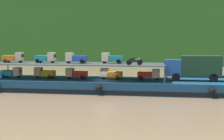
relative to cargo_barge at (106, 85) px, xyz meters
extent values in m
plane|color=#7F664C|center=(0.00, 0.02, -0.75)|extent=(400.00, 400.00, 0.00)
cube|color=navy|center=(0.00, 0.02, 0.00)|extent=(32.18, 8.04, 1.50)
cube|color=black|center=(0.00, -4.02, -0.40)|extent=(31.53, 0.06, 0.50)
sphere|color=black|center=(0.00, -4.22, 0.10)|extent=(0.76, 0.76, 0.76)
sphere|color=black|center=(12.87, -4.22, 0.10)|extent=(0.76, 0.76, 0.76)
cube|color=#1E4C99|center=(8.49, 0.14, 2.35)|extent=(2.01, 2.20, 2.00)
cube|color=#192833|center=(7.46, 0.15, 2.70)|extent=(0.07, 1.84, 0.60)
cube|color=#193823|center=(11.89, 0.12, 2.60)|extent=(4.81, 2.33, 2.50)
cube|color=black|center=(11.89, 0.12, 1.30)|extent=(6.81, 1.42, 0.20)
cylinder|color=black|center=(8.89, 1.15, 1.25)|extent=(1.00, 0.29, 1.00)
cylinder|color=black|center=(8.88, -0.87, 1.25)|extent=(1.00, 0.29, 1.00)
cylinder|color=black|center=(13.33, 1.12, 1.25)|extent=(1.00, 0.29, 1.00)
cylinder|color=black|center=(13.32, -0.90, 1.25)|extent=(1.00, 0.29, 1.00)
cylinder|color=#383D47|center=(7.61, 3.56, 1.75)|extent=(0.16, 0.16, 2.00)
cylinder|color=#383D47|center=(7.61, -3.52, 1.75)|extent=(0.16, 0.16, 2.00)
cylinder|color=#383D47|center=(-15.21, 3.56, 1.75)|extent=(0.16, 0.16, 2.00)
cube|color=#383D47|center=(-3.80, 0.02, 2.70)|extent=(22.98, 7.24, 0.10)
cube|color=teal|center=(-13.43, -0.08, 1.38)|extent=(1.73, 1.24, 0.70)
cube|color=#C6B793|center=(-12.03, -0.11, 1.58)|extent=(0.92, 1.02, 1.10)
cube|color=#19232D|center=(-11.56, -0.12, 1.69)|extent=(0.06, 0.85, 0.38)
cylinder|color=black|center=(-11.88, -0.11, 1.03)|extent=(0.56, 0.15, 0.56)
cylinder|color=black|center=(-13.84, -0.60, 1.03)|extent=(0.56, 0.15, 0.56)
cylinder|color=black|center=(-13.82, 0.46, 1.03)|extent=(0.56, 0.15, 0.56)
cube|color=gold|center=(-7.88, 0.35, 1.38)|extent=(1.73, 1.24, 0.70)
cube|color=#C6B793|center=(-9.28, 0.38, 1.58)|extent=(0.92, 1.02, 1.10)
cube|color=#19232D|center=(-9.75, 0.40, 1.69)|extent=(0.06, 0.85, 0.38)
cylinder|color=black|center=(-9.43, 0.39, 1.03)|extent=(0.56, 0.15, 0.56)
cylinder|color=black|center=(-7.46, 0.87, 1.03)|extent=(0.56, 0.15, 0.56)
cylinder|color=black|center=(-7.49, -0.19, 1.03)|extent=(0.56, 0.15, 0.56)
cube|color=red|center=(-3.36, -0.05, 1.38)|extent=(1.71, 1.21, 0.70)
cube|color=#C6B793|center=(-4.76, -0.04, 1.58)|extent=(0.91, 1.01, 1.10)
cube|color=#19232D|center=(-5.23, -0.03, 1.69)|extent=(0.05, 0.85, 0.38)
cylinder|color=black|center=(-4.91, -0.04, 1.03)|extent=(0.56, 0.14, 0.56)
cylinder|color=black|center=(-2.95, 0.48, 1.03)|extent=(0.56, 0.14, 0.56)
cylinder|color=black|center=(-2.96, -0.58, 1.03)|extent=(0.56, 0.14, 0.56)
cube|color=orange|center=(1.20, 0.23, 1.38)|extent=(1.74, 1.26, 0.70)
cube|color=beige|center=(-0.20, 0.28, 1.58)|extent=(0.94, 1.03, 1.10)
cube|color=#19232D|center=(-0.67, 0.30, 1.69)|extent=(0.07, 0.85, 0.38)
cylinder|color=black|center=(-0.35, 0.29, 1.03)|extent=(0.56, 0.16, 0.56)
cylinder|color=black|center=(1.62, 0.75, 1.03)|extent=(0.56, 0.16, 0.56)
cylinder|color=black|center=(1.58, -0.31, 1.03)|extent=(0.56, 0.16, 0.56)
cube|color=red|center=(4.96, 0.35, 1.38)|extent=(1.74, 1.25, 0.70)
cube|color=beige|center=(6.36, 0.31, 1.58)|extent=(0.93, 1.03, 1.10)
cube|color=#19232D|center=(6.83, 0.29, 1.69)|extent=(0.07, 0.85, 0.38)
cylinder|color=black|center=(6.51, 0.30, 1.03)|extent=(0.56, 0.16, 0.56)
cylinder|color=black|center=(4.55, -0.17, 1.03)|extent=(0.56, 0.16, 0.56)
cylinder|color=black|center=(4.58, 0.89, 1.03)|extent=(0.56, 0.16, 0.56)
cube|color=orange|center=(-13.35, 0.38, 3.38)|extent=(1.72, 1.23, 0.70)
cube|color=#C6B793|center=(-11.95, 0.40, 3.58)|extent=(0.92, 1.02, 1.10)
cube|color=#19232D|center=(-11.48, 0.41, 3.69)|extent=(0.06, 0.85, 0.38)
cylinder|color=black|center=(-11.80, 0.40, 3.03)|extent=(0.56, 0.15, 0.56)
cylinder|color=black|center=(-13.74, -0.16, 3.03)|extent=(0.56, 0.15, 0.56)
cylinder|color=black|center=(-13.76, 0.90, 3.03)|extent=(0.56, 0.15, 0.56)
cube|color=teal|center=(-8.76, 0.37, 3.38)|extent=(1.74, 1.26, 0.70)
cube|color=#C6B793|center=(-7.36, 0.32, 3.58)|extent=(0.94, 1.03, 1.10)
cube|color=#19232D|center=(-6.89, 0.31, 3.69)|extent=(0.07, 0.85, 0.38)
cylinder|color=black|center=(-7.21, 0.32, 3.03)|extent=(0.56, 0.16, 0.56)
cylinder|color=black|center=(-9.17, -0.14, 3.03)|extent=(0.56, 0.16, 0.56)
cylinder|color=black|center=(-9.14, 0.92, 3.03)|extent=(0.56, 0.16, 0.56)
cube|color=#1E47B7|center=(-3.44, 0.15, 3.38)|extent=(1.71, 1.22, 0.70)
cube|color=beige|center=(-4.84, 0.13, 3.58)|extent=(0.91, 1.01, 1.10)
cube|color=#19232D|center=(-5.31, 0.13, 3.69)|extent=(0.05, 0.85, 0.38)
cylinder|color=black|center=(-4.99, 0.13, 3.03)|extent=(0.56, 0.15, 0.56)
cylinder|color=black|center=(-3.04, 0.68, 3.03)|extent=(0.56, 0.15, 0.56)
cylinder|color=black|center=(-3.03, -0.38, 3.03)|extent=(0.56, 0.15, 0.56)
cube|color=teal|center=(1.22, 0.80, 3.38)|extent=(1.71, 1.22, 0.70)
cube|color=beige|center=(-0.18, 0.81, 3.58)|extent=(0.91, 1.01, 1.10)
cube|color=#19232D|center=(-0.65, 0.82, 3.69)|extent=(0.05, 0.85, 0.38)
cylinder|color=black|center=(-0.33, 0.81, 3.03)|extent=(0.56, 0.15, 0.56)
cylinder|color=black|center=(1.63, 1.32, 3.03)|extent=(0.56, 0.15, 0.56)
cylinder|color=black|center=(1.61, 0.26, 3.03)|extent=(0.56, 0.15, 0.56)
cylinder|color=black|center=(4.57, -2.15, 3.05)|extent=(0.60, 0.10, 0.60)
cylinder|color=black|center=(3.27, -2.14, 3.05)|extent=(0.60, 0.10, 0.60)
cube|color=black|center=(3.92, -2.15, 3.27)|extent=(1.10, 0.21, 0.28)
cube|color=black|center=(3.67, -2.15, 3.45)|extent=(0.60, 0.20, 0.12)
cylinder|color=#B2B2B7|center=(4.47, -2.15, 3.60)|extent=(0.04, 0.55, 0.04)
cylinder|color=black|center=(4.45, -0.03, 3.05)|extent=(0.61, 0.15, 0.60)
cylinder|color=black|center=(3.15, 0.07, 3.05)|extent=(0.61, 0.15, 0.60)
cube|color=#B7B7BC|center=(3.80, 0.02, 3.27)|extent=(1.11, 0.28, 0.28)
cube|color=black|center=(3.55, 0.04, 3.45)|extent=(0.61, 0.25, 0.12)
cylinder|color=#B2B2B7|center=(4.35, -0.02, 3.60)|extent=(0.08, 0.55, 0.04)
camera|label=1|loc=(9.08, -45.47, 5.50)|focal=58.30mm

